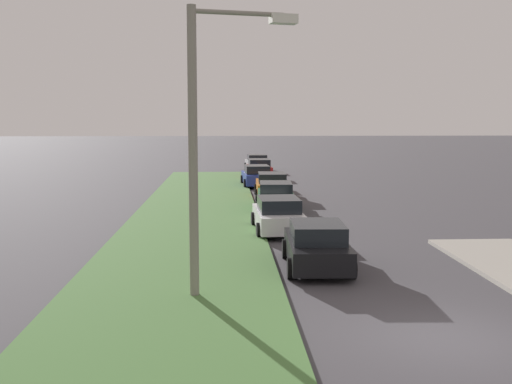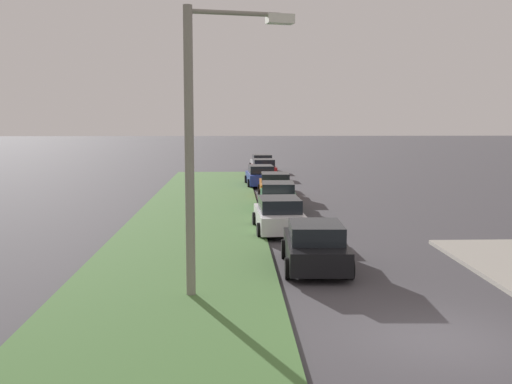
{
  "view_description": "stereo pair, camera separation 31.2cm",
  "coord_description": "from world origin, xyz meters",
  "px_view_note": "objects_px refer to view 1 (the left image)",
  "views": [
    {
      "loc": [
        -12.41,
        4.77,
        4.71
      ],
      "look_at": [
        10.1,
        3.63,
        1.98
      ],
      "focal_mm": 42.96,
      "sensor_mm": 36.0,
      "label": 1
    },
    {
      "loc": [
        -12.42,
        4.46,
        4.71
      ],
      "look_at": [
        10.1,
        3.63,
        1.98
      ],
      "focal_mm": 42.96,
      "sensor_mm": 36.0,
      "label": 2
    }
  ],
  "objects_px": {
    "parked_car_blue": "(257,176)",
    "parked_car_red": "(259,168)",
    "parked_car_orange": "(272,185)",
    "streetlight": "(206,131)",
    "parked_car_white": "(278,215)",
    "parked_car_black": "(317,246)",
    "parked_car_green": "(276,197)",
    "parked_car_silver": "(257,163)"
  },
  "relations": [
    {
      "from": "parked_car_white",
      "to": "parked_car_blue",
      "type": "distance_m",
      "value": 17.26
    },
    {
      "from": "parked_car_blue",
      "to": "streetlight",
      "type": "bearing_deg",
      "value": 171.32
    },
    {
      "from": "parked_car_white",
      "to": "parked_car_blue",
      "type": "bearing_deg",
      "value": -1.96
    },
    {
      "from": "parked_car_red",
      "to": "streetlight",
      "type": "xyz_separation_m",
      "value": [
        -32.86,
        3.18,
        3.67
      ]
    },
    {
      "from": "parked_car_green",
      "to": "parked_car_silver",
      "type": "relative_size",
      "value": 1.0
    },
    {
      "from": "parked_car_black",
      "to": "parked_car_silver",
      "type": "distance_m",
      "value": 35.9
    },
    {
      "from": "parked_car_orange",
      "to": "streetlight",
      "type": "xyz_separation_m",
      "value": [
        -20.53,
        3.25,
        3.67
      ]
    },
    {
      "from": "parked_car_black",
      "to": "parked_car_red",
      "type": "height_order",
      "value": "same"
    },
    {
      "from": "parked_car_orange",
      "to": "parked_car_green",
      "type": "bearing_deg",
      "value": 179.25
    },
    {
      "from": "parked_car_red",
      "to": "parked_car_blue",
      "type": "bearing_deg",
      "value": 173.83
    },
    {
      "from": "parked_car_red",
      "to": "streetlight",
      "type": "height_order",
      "value": "streetlight"
    },
    {
      "from": "parked_car_orange",
      "to": "parked_car_silver",
      "type": "bearing_deg",
      "value": 1.34
    },
    {
      "from": "parked_car_blue",
      "to": "parked_car_black",
      "type": "bearing_deg",
      "value": 178.73
    },
    {
      "from": "parked_car_white",
      "to": "parked_car_green",
      "type": "xyz_separation_m",
      "value": [
        5.99,
        -0.38,
        0.0
      ]
    },
    {
      "from": "parked_car_black",
      "to": "parked_car_silver",
      "type": "height_order",
      "value": "same"
    },
    {
      "from": "parked_car_white",
      "to": "parked_car_green",
      "type": "bearing_deg",
      "value": -5.61
    },
    {
      "from": "parked_car_black",
      "to": "parked_car_white",
      "type": "bearing_deg",
      "value": 8.62
    },
    {
      "from": "parked_car_red",
      "to": "parked_car_silver",
      "type": "relative_size",
      "value": 0.99
    },
    {
      "from": "parked_car_black",
      "to": "streetlight",
      "type": "relative_size",
      "value": 0.58
    },
    {
      "from": "parked_car_black",
      "to": "streetlight",
      "type": "distance_m",
      "value": 5.82
    },
    {
      "from": "parked_car_blue",
      "to": "parked_car_red",
      "type": "distance_m",
      "value": 6.44
    },
    {
      "from": "parked_car_green",
      "to": "parked_car_red",
      "type": "xyz_separation_m",
      "value": [
        17.69,
        -0.14,
        0.0
      ]
    },
    {
      "from": "parked_car_silver",
      "to": "parked_car_black",
      "type": "bearing_deg",
      "value": 177.52
    },
    {
      "from": "parked_car_silver",
      "to": "parked_car_red",
      "type": "bearing_deg",
      "value": 176.18
    },
    {
      "from": "parked_car_white",
      "to": "parked_car_orange",
      "type": "xyz_separation_m",
      "value": [
        11.35,
        -0.6,
        0.0
      ]
    },
    {
      "from": "parked_car_green",
      "to": "parked_car_blue",
      "type": "height_order",
      "value": "same"
    },
    {
      "from": "parked_car_white",
      "to": "parked_car_silver",
      "type": "bearing_deg",
      "value": -3.23
    },
    {
      "from": "parked_car_blue",
      "to": "streetlight",
      "type": "height_order",
      "value": "streetlight"
    },
    {
      "from": "parked_car_white",
      "to": "parked_car_blue",
      "type": "height_order",
      "value": "same"
    },
    {
      "from": "parked_car_black",
      "to": "parked_car_orange",
      "type": "xyz_separation_m",
      "value": [
        17.48,
        0.09,
        0.0
      ]
    },
    {
      "from": "parked_car_green",
      "to": "streetlight",
      "type": "xyz_separation_m",
      "value": [
        -15.17,
        3.04,
        3.67
      ]
    },
    {
      "from": "parked_car_green",
      "to": "parked_car_silver",
      "type": "height_order",
      "value": "same"
    },
    {
      "from": "parked_car_green",
      "to": "parked_car_orange",
      "type": "distance_m",
      "value": 5.37
    },
    {
      "from": "parked_car_black",
      "to": "parked_car_green",
      "type": "xyz_separation_m",
      "value": [
        12.12,
        0.3,
        0.0
      ]
    },
    {
      "from": "streetlight",
      "to": "parked_car_red",
      "type": "bearing_deg",
      "value": -5.52
    },
    {
      "from": "parked_car_black",
      "to": "parked_car_blue",
      "type": "xyz_separation_m",
      "value": [
        23.4,
        0.68,
        0.0
      ]
    },
    {
      "from": "parked_car_blue",
      "to": "parked_car_green",
      "type": "bearing_deg",
      "value": 178.99
    },
    {
      "from": "parked_car_red",
      "to": "streetlight",
      "type": "distance_m",
      "value": 33.22
    },
    {
      "from": "parked_car_black",
      "to": "parked_car_red",
      "type": "distance_m",
      "value": 29.81
    },
    {
      "from": "parked_car_orange",
      "to": "parked_car_blue",
      "type": "xyz_separation_m",
      "value": [
        5.91,
        0.59,
        0.0
      ]
    },
    {
      "from": "streetlight",
      "to": "parked_car_white",
      "type": "bearing_deg",
      "value": -16.12
    },
    {
      "from": "parked_car_black",
      "to": "parked_car_orange",
      "type": "relative_size",
      "value": 1.0
    }
  ]
}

